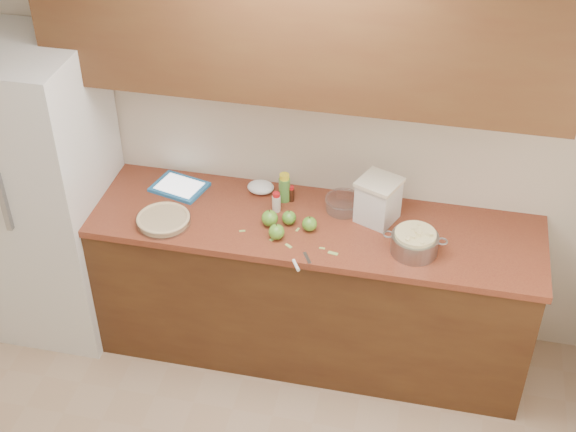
% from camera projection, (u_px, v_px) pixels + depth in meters
% --- Properties ---
extents(room_shell, '(3.60, 3.60, 3.60)m').
position_uv_depth(room_shell, '(211.00, 378.00, 2.90)').
color(room_shell, tan).
rests_on(room_shell, ground).
extents(counter_run, '(2.64, 0.68, 0.92)m').
position_uv_depth(counter_run, '(294.00, 284.00, 4.55)').
color(counter_run, '#4C2D15').
rests_on(counter_run, ground).
extents(upper_cabinets, '(2.60, 0.34, 0.70)m').
position_uv_depth(upper_cabinets, '(302.00, 27.00, 3.78)').
color(upper_cabinets, '#4F3118').
rests_on(upper_cabinets, room_shell).
extents(fridge, '(0.70, 0.70, 1.80)m').
position_uv_depth(fridge, '(43.00, 194.00, 4.50)').
color(fridge, silver).
rests_on(fridge, ground).
extents(pie, '(0.29, 0.29, 0.05)m').
position_uv_depth(pie, '(163.00, 220.00, 4.24)').
color(pie, silver).
rests_on(pie, counter_run).
extents(colander, '(0.33, 0.24, 0.12)m').
position_uv_depth(colander, '(415.00, 243.00, 4.03)').
color(colander, gray).
rests_on(colander, counter_run).
extents(flour_canister, '(0.26, 0.26, 0.25)m').
position_uv_depth(flour_canister, '(378.00, 200.00, 4.21)').
color(flour_canister, silver).
rests_on(flour_canister, counter_run).
extents(tablet, '(0.33, 0.28, 0.02)m').
position_uv_depth(tablet, '(179.00, 187.00, 4.51)').
color(tablet, '#236CAC').
rests_on(tablet, counter_run).
extents(paring_knife, '(0.10, 0.16, 0.02)m').
position_uv_depth(paring_knife, '(298.00, 264.00, 3.98)').
color(paring_knife, gray).
rests_on(paring_knife, counter_run).
extents(lemon_bottle, '(0.06, 0.06, 0.17)m').
position_uv_depth(lemon_bottle, '(284.00, 188.00, 4.37)').
color(lemon_bottle, '#4C8C38').
rests_on(lemon_bottle, counter_run).
extents(cinnamon_shaker, '(0.05, 0.05, 0.11)m').
position_uv_depth(cinnamon_shaker, '(276.00, 202.00, 4.31)').
color(cinnamon_shaker, beige).
rests_on(cinnamon_shaker, counter_run).
extents(vanilla_bottle, '(0.03, 0.03, 0.09)m').
position_uv_depth(vanilla_bottle, '(291.00, 194.00, 4.39)').
color(vanilla_bottle, black).
rests_on(vanilla_bottle, counter_run).
extents(mixing_bowl, '(0.20, 0.20, 0.08)m').
position_uv_depth(mixing_bowl, '(344.00, 203.00, 4.33)').
color(mixing_bowl, silver).
rests_on(mixing_bowl, counter_run).
extents(paper_towel, '(0.15, 0.13, 0.06)m').
position_uv_depth(paper_towel, '(261.00, 187.00, 4.47)').
color(paper_towel, white).
rests_on(paper_towel, counter_run).
extents(apple_left, '(0.09, 0.09, 0.10)m').
position_uv_depth(apple_left, '(270.00, 218.00, 4.22)').
color(apple_left, '#55932A').
rests_on(apple_left, counter_run).
extents(apple_center, '(0.08, 0.08, 0.09)m').
position_uv_depth(apple_center, '(289.00, 218.00, 4.23)').
color(apple_center, '#55932A').
rests_on(apple_center, counter_run).
extents(apple_front, '(0.08, 0.08, 0.10)m').
position_uv_depth(apple_front, '(276.00, 232.00, 4.13)').
color(apple_front, '#55932A').
rests_on(apple_front, counter_run).
extents(apple_extra, '(0.08, 0.08, 0.09)m').
position_uv_depth(apple_extra, '(310.00, 224.00, 4.18)').
color(apple_extra, '#55932A').
rests_on(apple_extra, counter_run).
extents(peel_a, '(0.03, 0.02, 0.00)m').
position_uv_depth(peel_a, '(242.00, 231.00, 4.20)').
color(peel_a, '#9FC15D').
rests_on(peel_a, counter_run).
extents(peel_b, '(0.02, 0.03, 0.00)m').
position_uv_depth(peel_b, '(298.00, 230.00, 4.21)').
color(peel_b, '#9FC15D').
rests_on(peel_b, counter_run).
extents(peel_c, '(0.04, 0.05, 0.00)m').
position_uv_depth(peel_c, '(273.00, 239.00, 4.15)').
color(peel_c, '#9FC15D').
rests_on(peel_c, counter_run).
extents(peel_d, '(0.04, 0.04, 0.00)m').
position_uv_depth(peel_d, '(289.00, 246.00, 4.10)').
color(peel_d, '#9FC15D').
rests_on(peel_d, counter_run).
extents(peel_e, '(0.05, 0.03, 0.00)m').
position_uv_depth(peel_e, '(333.00, 253.00, 4.05)').
color(peel_e, '#9FC15D').
rests_on(peel_e, counter_run).
extents(peel_f, '(0.03, 0.01, 0.00)m').
position_uv_depth(peel_f, '(322.00, 248.00, 4.08)').
color(peel_f, '#9FC15D').
rests_on(peel_f, counter_run).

